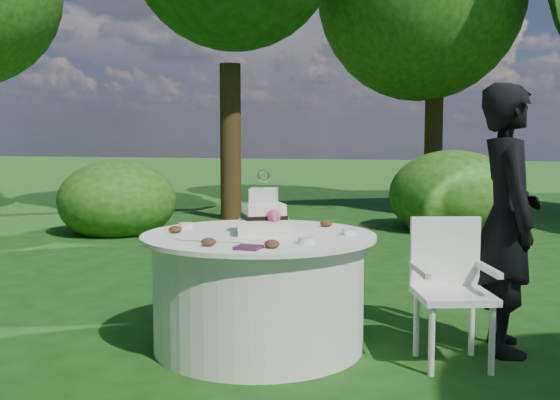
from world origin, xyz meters
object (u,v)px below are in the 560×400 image
(guest, at_px, (507,219))
(chair, at_px, (450,280))
(napkins, at_px, (248,247))
(table, at_px, (259,290))
(cake, at_px, (264,217))

(guest, relative_size, chair, 1.95)
(napkins, distance_m, chair, 1.31)
(napkins, xyz_separation_m, table, (-0.15, 0.59, -0.39))
(guest, height_order, chair, guest)
(napkins, distance_m, guest, 1.75)
(guest, bearing_deg, napkins, 112.02)
(napkins, height_order, guest, guest)
(cake, relative_size, chair, 0.48)
(napkins, relative_size, cake, 0.32)
(cake, xyz_separation_m, chair, (1.20, 0.10, -0.36))
(chair, bearing_deg, table, -175.45)
(table, bearing_deg, chair, 4.55)
(guest, xyz_separation_m, table, (-1.57, -0.42, -0.49))
(cake, bearing_deg, guest, 15.47)
(chair, bearing_deg, guest, 43.73)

